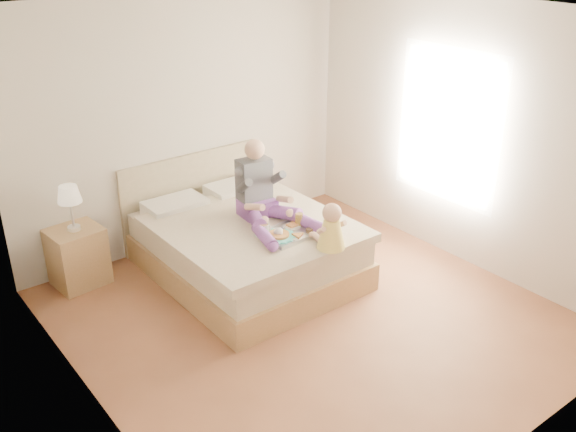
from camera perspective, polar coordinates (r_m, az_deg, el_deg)
room at (r=5.35m, az=2.78°, el=4.97°), size 4.02×4.22×2.71m
bed at (r=6.57m, az=-4.07°, el=-2.42°), size 1.70×2.18×1.00m
nightstand at (r=6.68m, az=-18.19°, el=-3.44°), size 0.53×0.48×0.60m
lamp at (r=6.40m, az=-18.87°, el=1.63°), size 0.22×0.22×0.46m
adult at (r=6.30m, az=-2.22°, el=1.71°), size 0.69×1.00×0.81m
tray at (r=6.06m, az=-0.09°, el=-1.41°), size 0.53×0.43×0.15m
baby at (r=5.79m, az=3.81°, el=-1.21°), size 0.29×0.39×0.43m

